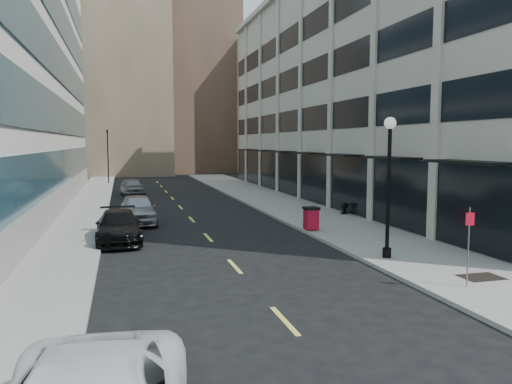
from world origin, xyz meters
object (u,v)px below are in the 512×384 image
car_silver_sedan (138,209)px  traffic_signal (107,133)px  car_grey_sedan (132,187)px  sign_post (469,236)px  car_black_pickup (119,227)px  trash_bin (311,218)px  urn_planter (344,207)px  lamppost (389,174)px

car_silver_sedan → traffic_signal: bearing=92.5°
car_grey_sedan → sign_post: bearing=-80.2°
traffic_signal → car_black_pickup: 34.39m
car_silver_sedan → trash_bin: size_ratio=4.08×
car_grey_sedan → urn_planter: 20.63m
sign_post → car_grey_sedan: bearing=111.2°
urn_planter → car_grey_sedan: bearing=128.3°
traffic_signal → urn_planter: 33.26m
car_black_pickup → lamppost: lamppost is taller
car_grey_sedan → sign_post: 33.43m
lamppost → sign_post: (0.39, -4.26, -1.70)m
traffic_signal → sign_post: 46.72m
sign_post → urn_planter: (3.20, 15.83, -1.19)m
lamppost → urn_planter: 12.45m
car_grey_sedan → lamppost: (9.21, -27.75, 2.70)m
urn_planter → car_black_pickup: bearing=-160.8°
car_silver_sedan → trash_bin: car_silver_sedan is taller
lamppost → urn_planter: (3.59, 11.57, -2.88)m
traffic_signal → car_black_pickup: bearing=-87.9°
trash_bin → traffic_signal: bearing=108.9°
car_black_pickup → urn_planter: 14.67m
traffic_signal → lamppost: (11.51, -40.75, -2.25)m
traffic_signal → sign_post: (11.90, -45.01, -3.95)m
car_silver_sedan → trash_bin: 10.18m
car_silver_sedan → sign_post: bearing=-61.7°
car_grey_sedan → sign_post: sign_post is taller
trash_bin → sign_post: 10.99m
car_silver_sedan → car_grey_sedan: (0.00, 15.66, -0.07)m
trash_bin → urn_planter: trash_bin is taller
trash_bin → car_silver_sedan: bearing=148.8°
car_black_pickup → trash_bin: 9.66m
traffic_signal → lamppost: 42.40m
traffic_signal → car_black_pickup: size_ratio=1.38×
car_silver_sedan → urn_planter: bearing=-4.4°
car_black_pickup → trash_bin: car_black_pickup is taller
traffic_signal → lamppost: bearing=-74.2°
car_silver_sedan → urn_planter: car_silver_sedan is taller
car_black_pickup → car_silver_sedan: size_ratio=1.03×
sign_post → lamppost: bearing=99.7°
car_silver_sedan → sign_post: sign_post is taller
car_grey_sedan → lamppost: bearing=-78.6°
car_black_pickup → urn_planter: size_ratio=7.16×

